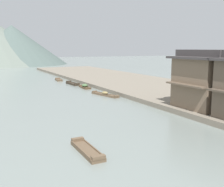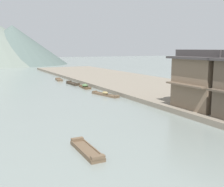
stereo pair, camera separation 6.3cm
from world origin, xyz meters
The scene contains 8 objects.
riverbank_right centered at (16.80, 30.00, 0.29)m, with size 18.00×110.00×0.58m, color slate.
boat_moored_nearest centered at (6.08, 44.43, 0.17)m, with size 1.30×4.71×0.50m.
boat_moored_second centered at (5.57, 52.07, 0.15)m, with size 1.58×3.70×0.45m.
boat_moored_third centered at (6.45, 39.10, 0.27)m, with size 1.40×4.00×0.74m.
boat_moored_far centered at (-4.39, 11.04, 0.15)m, with size 0.99×4.08×0.44m.
boat_midriver_drifting centered at (6.22, 30.45, 0.20)m, with size 2.08×5.56×0.63m.
house_waterfront_tall centered at (10.85, 16.00, 3.59)m, with size 5.51×6.19×6.14m.
hill_far_west centered at (5.18, 119.28, 8.21)m, with size 45.40×45.40×16.43m, color #4C5B56.
Camera 2 is at (-10.77, -5.29, 6.89)m, focal length 44.03 mm.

